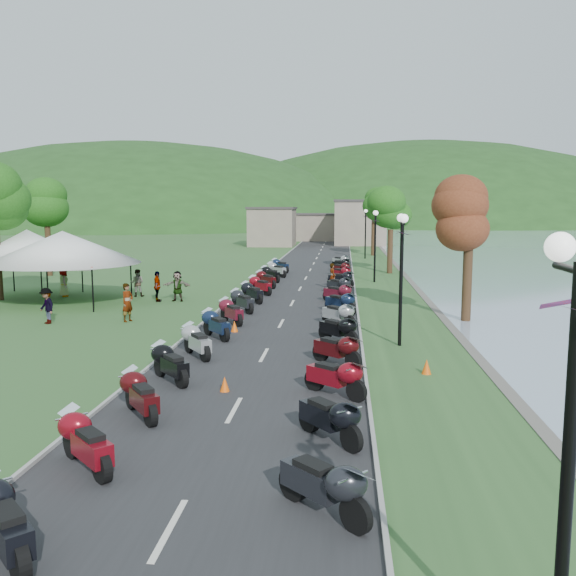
{
  "coord_description": "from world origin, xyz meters",
  "views": [
    {
      "loc": [
        2.83,
        -5.25,
        5.32
      ],
      "look_at": [
        0.07,
        24.73,
        1.3
      ],
      "focal_mm": 38.0,
      "sensor_mm": 36.0,
      "label": 1
    }
  ],
  "objects": [
    {
      "name": "road",
      "position": [
        0.0,
        40.0,
        0.01
      ],
      "size": [
        7.0,
        120.0,
        0.02
      ],
      "primitive_type": "cube",
      "color": "#2B2B2D",
      "rests_on": "ground"
    },
    {
      "name": "vendor_tent_main",
      "position": [
        -12.66,
        27.12,
        2.0
      ],
      "size": [
        5.61,
        5.61,
        4.0
      ],
      "primitive_type": null,
      "color": "white",
      "rests_on": "ground"
    },
    {
      "name": "hills_backdrop",
      "position": [
        0.0,
        200.0,
        0.0
      ],
      "size": [
        360.0,
        120.0,
        76.0
      ],
      "primitive_type": null,
      "color": "#285621",
      "rests_on": "ground"
    },
    {
      "name": "moto_row_left",
      "position": [
        -2.32,
        21.77,
        0.55
      ],
      "size": [
        2.6,
        46.26,
        1.1
      ],
      "primitive_type": null,
      "color": "#331411",
      "rests_on": "ground"
    },
    {
      "name": "vendor_tent_side",
      "position": [
        -15.77,
        29.07,
        2.0
      ],
      "size": [
        4.51,
        4.51,
        4.0
      ],
      "primitive_type": null,
      "color": "white",
      "rests_on": "ground"
    },
    {
      "name": "pedestrian_b",
      "position": [
        -9.43,
        29.78,
        0.0
      ],
      "size": [
        0.84,
        0.52,
        1.64
      ],
      "primitive_type": "imported",
      "rotation": [
        0.0,
        0.0,
        3.25
      ],
      "color": "slate",
      "rests_on": "ground"
    },
    {
      "name": "moto_row_right",
      "position": [
        2.6,
        26.68,
        0.55
      ],
      "size": [
        2.6,
        46.33,
        1.1
      ],
      "primitive_type": null,
      "color": "#331411",
      "rests_on": "ground"
    },
    {
      "name": "streetlamp_near",
      "position": [
        5.1,
        0.8,
        2.5
      ],
      "size": [
        1.4,
        1.4,
        5.0
      ],
      "primitive_type": null,
      "color": "black",
      "rests_on": "ground"
    },
    {
      "name": "tree_lakeside",
      "position": [
        8.57,
        23.61,
        3.99
      ],
      "size": [
        2.88,
        2.88,
        7.99
      ],
      "primitive_type": null,
      "color": "#296E1B",
      "rests_on": "ground"
    },
    {
      "name": "far_building",
      "position": [
        -2.0,
        85.0,
        2.5
      ],
      "size": [
        18.0,
        16.0,
        5.0
      ],
      "primitive_type": "cube",
      "color": "gray",
      "rests_on": "ground"
    },
    {
      "name": "pedestrian_a",
      "position": [
        -7.19,
        21.94,
        0.0
      ],
      "size": [
        0.7,
        0.79,
        1.8
      ],
      "primitive_type": "imported",
      "rotation": [
        0.0,
        0.0,
        1.17
      ],
      "color": "slate",
      "rests_on": "ground"
    },
    {
      "name": "pedestrian_c",
      "position": [
        -10.69,
        21.09,
        0.0
      ],
      "size": [
        1.11,
        1.01,
        1.66
      ],
      "primitive_type": "imported",
      "rotation": [
        0.0,
        0.0,
        5.61
      ],
      "color": "slate",
      "rests_on": "ground"
    },
    {
      "name": "traffic_cone_near",
      "position": [
        -0.57,
        11.59,
        0.23
      ],
      "size": [
        0.29,
        0.29,
        0.46
      ],
      "primitive_type": "cone",
      "color": "#F2590C",
      "rests_on": "ground"
    }
  ]
}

